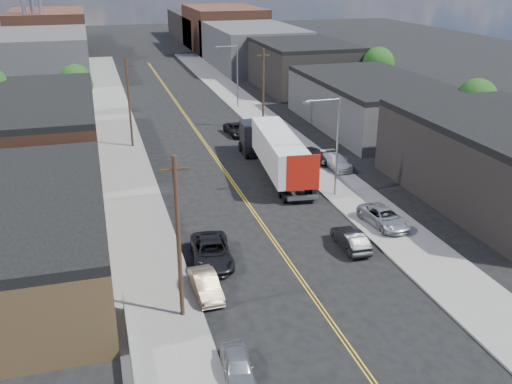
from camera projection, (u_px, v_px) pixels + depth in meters
ground at (183, 112)px, 80.37m from camera, size 260.00×260.00×0.00m
centerline at (204, 141)px, 66.99m from camera, size 0.32×120.00×0.01m
sidewalk_left at (121, 147)px, 64.52m from camera, size 5.00×140.00×0.15m
sidewalk_right at (280, 134)px, 69.41m from camera, size 5.00×140.00×0.15m
warehouse_tan at (12, 236)px, 37.23m from camera, size 12.00×22.00×5.60m
warehouse_brown at (37, 128)px, 60.24m from camera, size 12.00×26.00×6.60m
industrial_right_a at (510, 162)px, 49.03m from camera, size 14.00×22.00×7.10m
industrial_right_b at (371, 102)px, 72.42m from camera, size 14.00×24.00×6.10m
industrial_right_c at (301, 64)px, 95.33m from camera, size 14.00×22.00×7.60m
skyline_left_a at (43, 54)px, 104.96m from camera, size 16.00×30.00×8.00m
skyline_right_a at (252, 46)px, 115.26m from camera, size 16.00×30.00×8.00m
skyline_left_b at (49, 34)px, 126.89m from camera, size 16.00×26.00×10.00m
skyline_right_b at (224, 29)px, 137.20m from camera, size 16.00×26.00×10.00m
skyline_left_c at (53, 31)px, 145.29m from camera, size 16.00×40.00×7.00m
skyline_right_c at (207, 27)px, 155.60m from camera, size 16.00×40.00×7.00m
streetlight_near at (333, 139)px, 49.13m from camera, size 3.39×0.25×9.00m
streetlight_far at (235, 71)px, 80.35m from camera, size 3.39×0.25×9.00m
utility_pole_left_near at (178, 238)px, 31.75m from camera, size 1.60×0.26×10.00m
utility_pole_left_far at (129, 103)px, 62.97m from camera, size 1.60×0.26×10.00m
utility_pole_right at (263, 89)px, 69.87m from camera, size 1.60×0.26×10.00m
tree_left_far at (76, 82)px, 76.87m from camera, size 4.35×4.20×6.97m
tree_right_near at (477, 101)px, 64.90m from camera, size 4.60×4.48×7.44m
tree_right_far at (378, 65)px, 86.19m from camera, size 4.85×4.76×7.91m
semi_truck at (273, 148)px, 55.96m from camera, size 4.31×17.34×4.48m
car_left_a at (237, 366)px, 28.51m from camera, size 1.86×3.88×1.28m
car_left_b at (206, 285)px, 35.62m from camera, size 1.62×4.24×1.38m
car_left_c at (212, 252)px, 39.49m from camera, size 3.20×5.97×1.59m
car_right_oncoming at (351, 239)px, 41.48m from camera, size 1.64×4.39×1.43m
car_right_lot_a at (384, 217)px, 44.82m from camera, size 2.87×5.27×1.40m
car_right_lot_b at (336, 162)px, 57.55m from camera, size 2.10×4.71×1.34m
car_right_lot_c at (314, 155)px, 59.30m from camera, size 3.14×4.72×1.49m
car_ahead_truck at (238, 129)px, 69.21m from camera, size 2.77×5.20×1.39m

